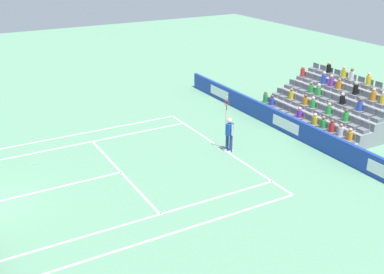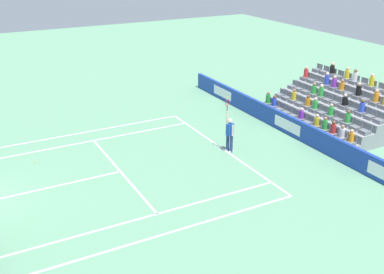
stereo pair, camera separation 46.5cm
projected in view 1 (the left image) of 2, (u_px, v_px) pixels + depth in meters
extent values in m
cube|color=white|center=(222.00, 148.00, 23.88)|extent=(10.97, 0.10, 0.01)
cube|color=white|center=(121.00, 172.00, 21.39)|extent=(8.23, 0.10, 0.01)
cube|color=white|center=(51.00, 189.00, 19.94)|extent=(0.10, 6.40, 0.01)
cube|color=white|center=(84.00, 143.00, 24.49)|extent=(0.10, 11.89, 0.01)
cube|color=white|center=(149.00, 217.00, 17.88)|extent=(0.10, 11.89, 0.01)
cube|color=white|center=(76.00, 134.00, 25.59)|extent=(0.10, 11.89, 0.01)
cube|color=white|center=(165.00, 235.00, 16.78)|extent=(0.10, 11.89, 0.01)
cube|color=white|center=(220.00, 149.00, 23.83)|extent=(0.10, 0.20, 0.01)
cube|color=#193899|center=(287.00, 124.00, 25.60)|extent=(20.24, 0.20, 1.05)
cube|color=white|center=(285.00, 124.00, 25.55)|extent=(2.16, 0.01, 0.59)
cube|color=white|center=(219.00, 93.00, 30.97)|extent=(2.16, 0.01, 0.59)
cylinder|color=navy|center=(231.00, 144.00, 23.31)|extent=(0.16, 0.16, 0.90)
cylinder|color=navy|center=(227.00, 142.00, 23.46)|extent=(0.16, 0.16, 0.90)
cube|color=white|center=(231.00, 151.00, 23.46)|extent=(0.19, 0.28, 0.08)
cube|color=white|center=(227.00, 150.00, 23.62)|extent=(0.19, 0.28, 0.08)
cube|color=#1947B2|center=(229.00, 129.00, 23.09)|extent=(0.31, 0.41, 0.60)
sphere|color=beige|center=(230.00, 120.00, 22.92)|extent=(0.24, 0.24, 0.24)
cylinder|color=beige|center=(226.00, 116.00, 23.00)|extent=(0.09, 0.09, 0.62)
cylinder|color=beige|center=(232.00, 130.00, 22.91)|extent=(0.09, 0.09, 0.56)
cylinder|color=black|center=(227.00, 108.00, 22.83)|extent=(0.04, 0.04, 0.28)
torus|color=red|center=(227.00, 102.00, 22.72)|extent=(0.12, 0.31, 0.31)
sphere|color=#D1E533|center=(227.00, 97.00, 22.61)|extent=(0.07, 0.07, 0.07)
cube|color=gray|center=(301.00, 126.00, 26.21)|extent=(7.44, 0.95, 0.42)
cube|color=slate|center=(348.00, 142.00, 23.35)|extent=(0.48, 0.44, 0.20)
cube|color=slate|center=(352.00, 136.00, 23.35)|extent=(0.48, 0.04, 0.30)
cube|color=slate|center=(339.00, 138.00, 23.85)|extent=(0.48, 0.44, 0.20)
cube|color=slate|center=(342.00, 132.00, 23.84)|extent=(0.48, 0.04, 0.30)
cube|color=slate|center=(330.00, 134.00, 24.35)|extent=(0.48, 0.44, 0.20)
cube|color=slate|center=(334.00, 128.00, 24.34)|extent=(0.48, 0.04, 0.30)
cube|color=slate|center=(322.00, 130.00, 24.85)|extent=(0.48, 0.44, 0.20)
cube|color=slate|center=(325.00, 125.00, 24.84)|extent=(0.48, 0.04, 0.30)
cube|color=slate|center=(314.00, 126.00, 25.34)|extent=(0.48, 0.44, 0.20)
cube|color=slate|center=(317.00, 121.00, 25.34)|extent=(0.48, 0.04, 0.30)
cube|color=slate|center=(306.00, 122.00, 25.84)|extent=(0.48, 0.44, 0.20)
cube|color=slate|center=(309.00, 118.00, 25.84)|extent=(0.48, 0.04, 0.30)
cube|color=slate|center=(298.00, 119.00, 26.34)|extent=(0.48, 0.44, 0.20)
cube|color=slate|center=(301.00, 114.00, 26.34)|extent=(0.48, 0.04, 0.30)
cube|color=slate|center=(291.00, 116.00, 26.84)|extent=(0.48, 0.44, 0.20)
cube|color=slate|center=(294.00, 111.00, 26.83)|extent=(0.48, 0.04, 0.30)
cube|color=slate|center=(284.00, 113.00, 27.34)|extent=(0.48, 0.44, 0.20)
cube|color=slate|center=(287.00, 108.00, 27.33)|extent=(0.48, 0.04, 0.30)
cube|color=slate|center=(277.00, 110.00, 27.84)|extent=(0.48, 0.44, 0.20)
cube|color=slate|center=(280.00, 105.00, 27.83)|extent=(0.48, 0.04, 0.30)
cube|color=slate|center=(271.00, 107.00, 28.33)|extent=(0.48, 0.44, 0.20)
cube|color=slate|center=(274.00, 102.00, 28.33)|extent=(0.48, 0.04, 0.30)
cube|color=slate|center=(264.00, 104.00, 28.83)|extent=(0.48, 0.44, 0.20)
cube|color=slate|center=(267.00, 99.00, 28.83)|extent=(0.48, 0.04, 0.30)
cube|color=gray|center=(314.00, 120.00, 26.56)|extent=(7.44, 0.95, 0.84)
cube|color=slate|center=(363.00, 130.00, 23.62)|extent=(0.48, 0.44, 0.20)
cube|color=slate|center=(366.00, 125.00, 23.61)|extent=(0.48, 0.04, 0.30)
cube|color=slate|center=(353.00, 127.00, 24.12)|extent=(0.48, 0.44, 0.20)
cube|color=slate|center=(357.00, 121.00, 24.11)|extent=(0.48, 0.04, 0.30)
cube|color=slate|center=(344.00, 123.00, 24.62)|extent=(0.48, 0.44, 0.20)
cube|color=slate|center=(348.00, 118.00, 24.61)|extent=(0.48, 0.04, 0.30)
cube|color=slate|center=(336.00, 119.00, 25.11)|extent=(0.48, 0.44, 0.20)
cube|color=slate|center=(339.00, 114.00, 25.11)|extent=(0.48, 0.04, 0.30)
cube|color=slate|center=(327.00, 116.00, 25.61)|extent=(0.48, 0.44, 0.20)
cube|color=slate|center=(331.00, 111.00, 25.61)|extent=(0.48, 0.04, 0.30)
cube|color=slate|center=(319.00, 113.00, 26.11)|extent=(0.48, 0.44, 0.20)
cube|color=slate|center=(322.00, 108.00, 26.11)|extent=(0.48, 0.04, 0.30)
cube|color=slate|center=(312.00, 109.00, 26.61)|extent=(0.48, 0.44, 0.20)
cube|color=slate|center=(315.00, 105.00, 26.60)|extent=(0.48, 0.04, 0.30)
cube|color=slate|center=(304.00, 106.00, 27.11)|extent=(0.48, 0.44, 0.20)
cube|color=slate|center=(307.00, 102.00, 27.10)|extent=(0.48, 0.04, 0.30)
cube|color=slate|center=(297.00, 103.00, 27.61)|extent=(0.48, 0.44, 0.20)
cube|color=slate|center=(300.00, 99.00, 27.60)|extent=(0.48, 0.04, 0.30)
cube|color=slate|center=(290.00, 100.00, 28.10)|extent=(0.48, 0.44, 0.20)
cube|color=slate|center=(293.00, 96.00, 28.10)|extent=(0.48, 0.04, 0.30)
cube|color=slate|center=(283.00, 98.00, 28.60)|extent=(0.48, 0.44, 0.20)
cube|color=slate|center=(286.00, 93.00, 28.60)|extent=(0.48, 0.04, 0.30)
cube|color=slate|center=(277.00, 95.00, 29.10)|extent=(0.48, 0.44, 0.20)
cube|color=slate|center=(280.00, 91.00, 29.09)|extent=(0.48, 0.04, 0.30)
cube|color=gray|center=(327.00, 113.00, 26.91)|extent=(7.44, 0.95, 1.26)
cube|color=slate|center=(377.00, 119.00, 23.89)|extent=(0.48, 0.44, 0.20)
cube|color=slate|center=(380.00, 114.00, 23.88)|extent=(0.48, 0.04, 0.30)
cube|color=slate|center=(367.00, 116.00, 24.39)|extent=(0.48, 0.44, 0.20)
cube|color=slate|center=(371.00, 111.00, 24.38)|extent=(0.48, 0.04, 0.30)
cube|color=slate|center=(358.00, 112.00, 24.88)|extent=(0.48, 0.44, 0.20)
cube|color=slate|center=(361.00, 107.00, 24.88)|extent=(0.48, 0.04, 0.30)
cube|color=slate|center=(349.00, 109.00, 25.38)|extent=(0.48, 0.44, 0.20)
cube|color=slate|center=(353.00, 104.00, 25.38)|extent=(0.48, 0.04, 0.30)
cube|color=slate|center=(341.00, 106.00, 25.88)|extent=(0.48, 0.44, 0.20)
cube|color=slate|center=(344.00, 101.00, 25.88)|extent=(0.48, 0.04, 0.30)
cube|color=slate|center=(333.00, 103.00, 26.38)|extent=(0.48, 0.44, 0.20)
cube|color=slate|center=(336.00, 98.00, 26.37)|extent=(0.48, 0.04, 0.30)
cube|color=slate|center=(325.00, 100.00, 26.88)|extent=(0.48, 0.44, 0.20)
cube|color=slate|center=(328.00, 95.00, 26.87)|extent=(0.48, 0.04, 0.30)
cube|color=slate|center=(317.00, 97.00, 27.38)|extent=(0.48, 0.44, 0.20)
cube|color=slate|center=(320.00, 92.00, 27.37)|extent=(0.48, 0.04, 0.30)
cube|color=slate|center=(310.00, 94.00, 27.87)|extent=(0.48, 0.44, 0.20)
cube|color=slate|center=(313.00, 90.00, 27.87)|extent=(0.48, 0.04, 0.30)
cube|color=slate|center=(303.00, 91.00, 28.37)|extent=(0.48, 0.44, 0.20)
cube|color=slate|center=(306.00, 87.00, 28.37)|extent=(0.48, 0.04, 0.30)
cube|color=slate|center=(296.00, 89.00, 28.87)|extent=(0.48, 0.44, 0.20)
cube|color=slate|center=(299.00, 85.00, 28.87)|extent=(0.48, 0.04, 0.30)
cube|color=slate|center=(289.00, 86.00, 29.37)|extent=(0.48, 0.44, 0.20)
cube|color=slate|center=(292.00, 82.00, 29.36)|extent=(0.48, 0.04, 0.30)
cube|color=gray|center=(340.00, 107.00, 27.26)|extent=(7.44, 0.95, 1.68)
cube|color=slate|center=(381.00, 105.00, 24.66)|extent=(0.48, 0.44, 0.20)
cube|color=slate|center=(384.00, 100.00, 24.65)|extent=(0.48, 0.04, 0.30)
cube|color=slate|center=(372.00, 102.00, 25.15)|extent=(0.48, 0.44, 0.20)
cube|color=slate|center=(375.00, 97.00, 25.15)|extent=(0.48, 0.04, 0.30)
cube|color=slate|center=(363.00, 99.00, 25.65)|extent=(0.48, 0.44, 0.20)
cube|color=slate|center=(366.00, 94.00, 25.65)|extent=(0.48, 0.04, 0.30)
cube|color=slate|center=(354.00, 96.00, 26.15)|extent=(0.48, 0.44, 0.20)
cube|color=slate|center=(357.00, 91.00, 26.14)|extent=(0.48, 0.04, 0.30)
cube|color=slate|center=(346.00, 93.00, 26.65)|extent=(0.48, 0.44, 0.20)
cube|color=slate|center=(349.00, 88.00, 26.64)|extent=(0.48, 0.04, 0.30)
cube|color=slate|center=(338.00, 90.00, 27.15)|extent=(0.48, 0.44, 0.20)
cube|color=slate|center=(341.00, 86.00, 27.14)|extent=(0.48, 0.04, 0.30)
cube|color=slate|center=(330.00, 88.00, 27.64)|extent=(0.48, 0.44, 0.20)
cube|color=slate|center=(333.00, 83.00, 27.64)|extent=(0.48, 0.04, 0.30)
cube|color=slate|center=(322.00, 85.00, 28.14)|extent=(0.48, 0.44, 0.20)
cube|color=slate|center=(325.00, 81.00, 28.14)|extent=(0.48, 0.04, 0.30)
cube|color=slate|center=(315.00, 83.00, 28.64)|extent=(0.48, 0.44, 0.20)
cube|color=slate|center=(318.00, 78.00, 28.64)|extent=(0.48, 0.04, 0.30)
cube|color=slate|center=(308.00, 80.00, 29.14)|extent=(0.48, 0.44, 0.20)
cube|color=slate|center=(311.00, 76.00, 29.13)|extent=(0.48, 0.04, 0.30)
cube|color=slate|center=(301.00, 78.00, 29.64)|extent=(0.48, 0.44, 0.20)
cube|color=slate|center=(304.00, 74.00, 29.63)|extent=(0.48, 0.04, 0.30)
cube|color=gray|center=(352.00, 101.00, 27.61)|extent=(7.44, 0.95, 2.10)
cube|color=slate|center=(376.00, 89.00, 25.92)|extent=(0.48, 0.44, 0.20)
cube|color=slate|center=(379.00, 84.00, 25.91)|extent=(0.48, 0.04, 0.30)
cube|color=slate|center=(367.00, 86.00, 26.42)|extent=(0.48, 0.44, 0.20)
cube|color=slate|center=(370.00, 82.00, 26.41)|extent=(0.48, 0.04, 0.30)
cube|color=slate|center=(358.00, 84.00, 26.92)|extent=(0.48, 0.44, 0.20)
cube|color=slate|center=(361.00, 79.00, 26.91)|extent=(0.48, 0.04, 0.30)
cube|color=slate|center=(350.00, 81.00, 27.41)|extent=(0.48, 0.44, 0.20)
cube|color=slate|center=(353.00, 77.00, 27.41)|extent=(0.48, 0.04, 0.30)
cube|color=slate|center=(342.00, 79.00, 27.91)|extent=(0.48, 0.44, 0.20)
cube|color=slate|center=(345.00, 74.00, 27.91)|extent=(0.48, 0.04, 0.30)
cube|color=slate|center=(335.00, 76.00, 28.41)|extent=(0.48, 0.44, 0.20)
cube|color=slate|center=(338.00, 72.00, 28.41)|extent=(0.48, 0.04, 0.30)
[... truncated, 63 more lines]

